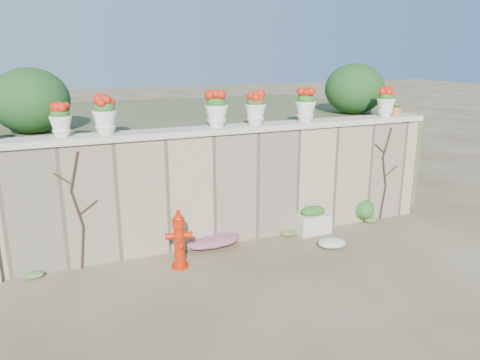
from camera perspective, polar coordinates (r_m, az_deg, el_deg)
name	(u,v)px	position (r m, az deg, el deg)	size (l,w,h in m)	color
ground	(277,280)	(7.28, 4.53, -12.08)	(80.00, 80.00, 0.00)	brown
stone_wall	(233,187)	(8.43, -0.90, -0.80)	(8.00, 0.40, 2.00)	#9D8969
wall_cap	(232,129)	(8.20, -0.93, 6.26)	(8.10, 0.52, 0.10)	beige
raised_fill	(183,152)	(11.38, -6.92, 3.37)	(9.00, 6.00, 2.00)	#384C23
back_shrub_left	(30,101)	(8.76, -24.20, 8.81)	(1.30, 1.30, 1.10)	#143814
back_shrub_right	(354,89)	(10.85, 13.78, 10.74)	(1.30, 1.30, 1.10)	#143814
vine_left	(78,209)	(7.68, -19.13, -3.40)	(0.60, 0.04, 1.91)	black
vine_right	(385,172)	(9.89, 17.24, 0.88)	(0.60, 0.04, 1.91)	black
fire_hydrant	(179,239)	(7.52, -7.44, -7.12)	(0.43, 0.30, 0.98)	#B72007
planter_box	(313,220)	(9.04, 8.85, -4.90)	(0.65, 0.39, 0.53)	beige
green_shrub	(368,209)	(9.84, 15.39, -3.38)	(0.58, 0.53, 0.55)	#1E5119
magenta_clump	(213,240)	(8.32, -3.35, -7.37)	(1.02, 0.68, 0.27)	#BB2580
white_flowers	(330,243)	(8.45, 10.95, -7.55)	(0.55, 0.44, 0.20)	white
urn_pot_0	(61,120)	(7.59, -21.03, 6.82)	(0.33, 0.33, 0.52)	silver
urn_pot_1	(105,115)	(7.63, -16.17, 7.57)	(0.38, 0.38, 0.59)	silver
urn_pot_2	(217,109)	(8.05, -2.87, 8.58)	(0.39, 0.39, 0.61)	silver
urn_pot_3	(255,108)	(8.33, 1.89, 8.72)	(0.37, 0.37, 0.58)	silver
urn_pot_4	(306,105)	(8.80, 8.00, 8.99)	(0.38, 0.38, 0.59)	silver
urn_pot_5	(386,102)	(9.86, 17.38, 9.05)	(0.36, 0.36, 0.56)	silver
terracotta_pot	(396,109)	(10.05, 18.52, 8.19)	(0.23, 0.23, 0.27)	#C5693C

